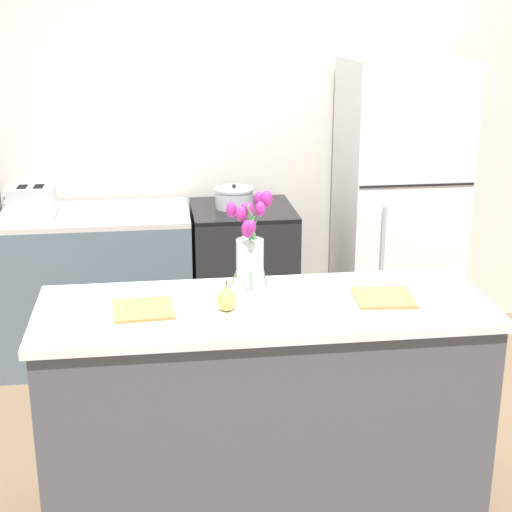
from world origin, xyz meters
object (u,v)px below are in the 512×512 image
flower_vase (250,257)px  plate_setting_right (383,299)px  plate_setting_left (143,311)px  toaster (32,201)px  pear_figurine (227,299)px  stove_range (243,281)px  refrigerator (398,208)px  cooking_pot (234,198)px

flower_vase → plate_setting_right: flower_vase is taller
plate_setting_left → toaster: 1.73m
toaster → plate_setting_left: bearing=-68.7°
flower_vase → pear_figurine: size_ratio=3.66×
stove_range → plate_setting_left: plate_setting_left is taller
flower_vase → toaster: bearing=124.4°
refrigerator → toaster: 2.16m
plate_setting_left → cooking_pot: 1.73m
plate_setting_right → cooking_pot: 1.70m
flower_vase → plate_setting_left: size_ratio=1.34×
plate_setting_left → toaster: size_ratio=1.21×
toaster → plate_setting_right: bearing=-45.6°
plate_setting_left → plate_setting_right: 0.95m
plate_setting_left → pear_figurine: bearing=-1.8°
flower_vase → pear_figurine: (-0.10, -0.08, -0.14)m
stove_range → flower_vase: (-0.15, -1.56, 0.67)m
refrigerator → plate_setting_left: (-1.53, -1.64, 0.06)m
refrigerator → cooking_pot: bearing=179.3°
plate_setting_left → plate_setting_right: bearing=0.0°
plate_setting_right → toaster: size_ratio=1.21×
plate_setting_right → refrigerator: bearing=70.7°
plate_setting_right → plate_setting_left: bearing=180.0°
refrigerator → plate_setting_right: 1.74m
pear_figurine → plate_setting_right: bearing=0.9°
refrigerator → toaster: refrigerator is taller
stove_range → plate_setting_right: 1.75m
flower_vase → pear_figurine: bearing=-140.5°
plate_setting_left → toaster: toaster is taller
stove_range → refrigerator: refrigerator is taller
refrigerator → plate_setting_right: refrigerator is taller
pear_figurine → plate_setting_left: bearing=178.2°
flower_vase → cooking_pot: size_ratio=1.97×
stove_range → toaster: (-1.20, -0.02, 0.55)m
pear_figurine → plate_setting_right: size_ratio=0.37×
plate_setting_left → toaster: (-0.63, 1.61, 0.05)m
pear_figurine → plate_setting_left: 0.32m
plate_setting_left → cooking_pot: size_ratio=1.47×
stove_range → cooking_pot: bearing=164.2°
stove_range → plate_setting_right: bearing=-77.1°
stove_range → flower_vase: size_ratio=2.03×
toaster → cooking_pot: bearing=1.9°
refrigerator → pear_figurine: refrigerator is taller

